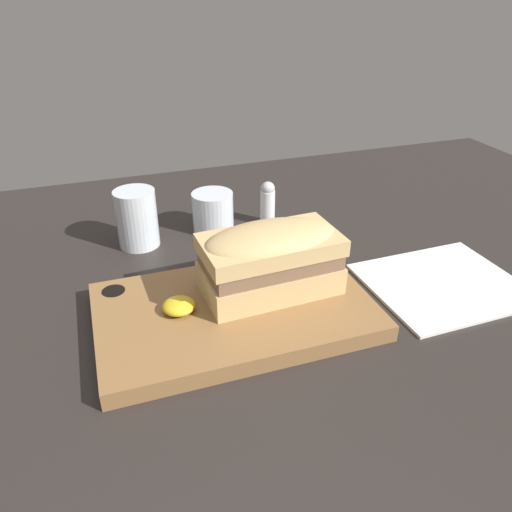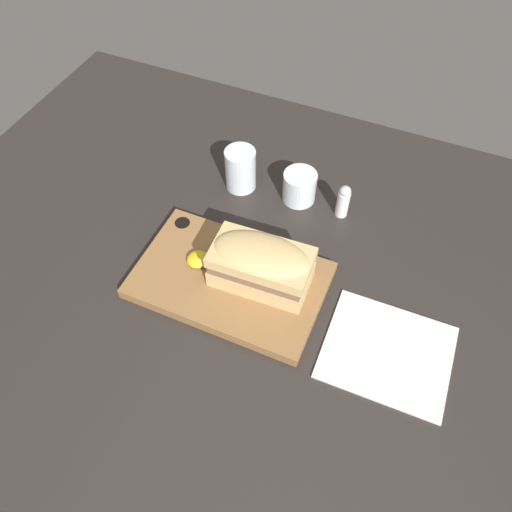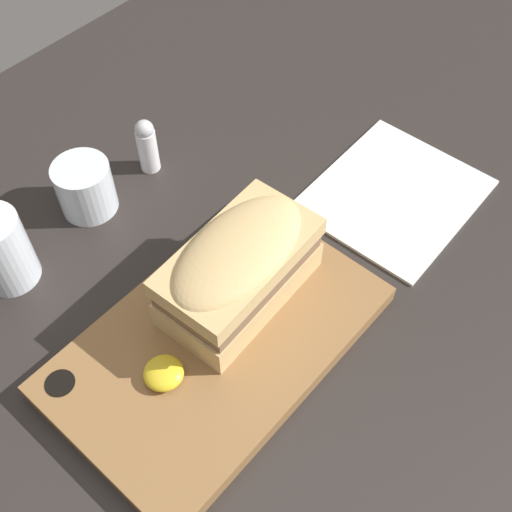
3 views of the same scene
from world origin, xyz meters
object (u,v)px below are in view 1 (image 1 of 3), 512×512
(napkin, at_px, (443,284))
(water_glass, at_px, (137,222))
(serving_board, at_px, (233,310))
(sandwich, at_px, (270,257))
(wine_glass, at_px, (213,213))
(salt_shaker, at_px, (268,202))

(napkin, bearing_deg, water_glass, 146.08)
(serving_board, distance_m, napkin, 0.30)
(sandwich, height_order, water_glass, sandwich)
(serving_board, distance_m, wine_glass, 0.25)
(water_glass, relative_size, wine_glass, 1.34)
(water_glass, bearing_deg, serving_board, -70.00)
(water_glass, height_order, salt_shaker, water_glass)
(serving_board, relative_size, water_glass, 3.68)
(serving_board, distance_m, salt_shaker, 0.27)
(sandwich, distance_m, napkin, 0.25)
(sandwich, bearing_deg, wine_glass, 93.61)
(salt_shaker, bearing_deg, water_glass, -178.34)
(serving_board, bearing_deg, water_glass, 110.00)
(sandwich, distance_m, water_glass, 0.26)
(wine_glass, height_order, napkin, wine_glass)
(napkin, bearing_deg, serving_board, 175.44)
(water_glass, xyz_separation_m, wine_glass, (0.12, 0.01, -0.01))
(sandwich, bearing_deg, salt_shaker, 70.64)
(wine_glass, height_order, salt_shaker, salt_shaker)
(napkin, bearing_deg, salt_shaker, 121.87)
(salt_shaker, bearing_deg, napkin, -58.13)
(wine_glass, distance_m, salt_shaker, 0.09)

